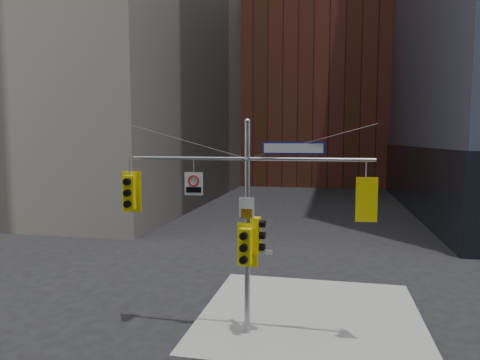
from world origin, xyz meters
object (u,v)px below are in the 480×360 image
at_px(traffic_light_west_arm, 130,192).
at_px(regulatory_sign_arm, 194,183).
at_px(traffic_light_east_arm, 365,199).
at_px(traffic_light_pole_side, 257,235).
at_px(traffic_light_pole_front, 246,246).
at_px(street_sign_blade, 293,148).
at_px(signal_assembly, 247,207).

relative_size(traffic_light_west_arm, regulatory_sign_arm, 1.86).
xyz_separation_m(traffic_light_west_arm, traffic_light_east_arm, (7.88, -0.01, -0.00)).
distance_m(traffic_light_east_arm, traffic_light_pole_side, 3.62).
height_order(traffic_light_east_arm, traffic_light_pole_front, traffic_light_east_arm).
xyz_separation_m(street_sign_blade, regulatory_sign_arm, (-3.31, -0.02, -1.18)).
bearing_deg(street_sign_blade, traffic_light_west_arm, 176.21).
xyz_separation_m(traffic_light_east_arm, traffic_light_pole_front, (-3.71, -0.27, -1.62)).
xyz_separation_m(signal_assembly, regulatory_sign_arm, (-1.83, -0.02, 0.76)).
bearing_deg(traffic_light_west_arm, street_sign_blade, -4.63).
distance_m(traffic_light_pole_side, traffic_light_pole_front, 0.53).
height_order(signal_assembly, traffic_light_pole_front, signal_assembly).
distance_m(traffic_light_west_arm, traffic_light_pole_side, 4.68).
xyz_separation_m(signal_assembly, traffic_light_pole_side, (0.33, 0.00, -0.92)).
bearing_deg(regulatory_sign_arm, signal_assembly, -6.03).
height_order(signal_assembly, regulatory_sign_arm, signal_assembly).
relative_size(signal_assembly, traffic_light_east_arm, 5.85).
distance_m(traffic_light_pole_front, street_sign_blade, 3.51).
height_order(traffic_light_west_arm, traffic_light_pole_side, traffic_light_west_arm).
bearing_deg(traffic_light_east_arm, regulatory_sign_arm, -7.25).
bearing_deg(traffic_light_pole_side, street_sign_blade, -83.02).
bearing_deg(traffic_light_west_arm, signal_assembly, -4.72).
bearing_deg(regulatory_sign_arm, street_sign_blade, -6.26).
bearing_deg(traffic_light_pole_front, signal_assembly, 96.18).
bearing_deg(street_sign_blade, traffic_light_pole_front, -173.36).
height_order(traffic_light_pole_front, regulatory_sign_arm, regulatory_sign_arm).
bearing_deg(traffic_light_east_arm, traffic_light_pole_front, -3.35).
xyz_separation_m(traffic_light_west_arm, regulatory_sign_arm, (2.34, -0.03, 0.37)).
relative_size(traffic_light_pole_side, regulatory_sign_arm, 1.52).
relative_size(traffic_light_east_arm, regulatory_sign_arm, 1.78).
distance_m(traffic_light_west_arm, regulatory_sign_arm, 2.37).
bearing_deg(signal_assembly, regulatory_sign_arm, -179.37).
bearing_deg(traffic_light_pole_side, traffic_light_east_arm, -83.15).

